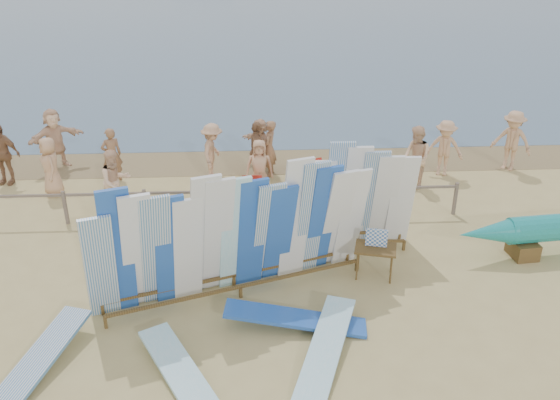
{
  "coord_description": "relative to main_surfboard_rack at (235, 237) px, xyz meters",
  "views": [
    {
      "loc": [
        0.7,
        -10.67,
        7.02
      ],
      "look_at": [
        1.36,
        1.71,
        1.14
      ],
      "focal_mm": 38.0,
      "sensor_mm": 36.0,
      "label": 1
    }
  ],
  "objects": [
    {
      "name": "side_surfboard_rack",
      "position": [
        2.87,
        1.73,
        -0.05
      ],
      "size": [
        2.41,
        0.81,
        2.77
      ],
      "rotation": [
        0.0,
        0.0,
        0.0
      ],
      "color": "brown",
      "rests_on": "ground"
    },
    {
      "name": "beachgoer_0",
      "position": [
        -5.21,
        5.19,
        -0.46
      ],
      "size": [
        0.72,
        0.9,
        1.66
      ],
      "primitive_type": "imported",
      "rotation": [
        0.0,
        0.0,
        5.2
      ],
      "color": "tan",
      "rests_on": "ground"
    },
    {
      "name": "vendor_table",
      "position": [
        2.97,
        0.44,
        -0.91
      ],
      "size": [
        0.99,
        0.81,
        1.15
      ],
      "rotation": [
        0.0,
        0.0,
        -0.25
      ],
      "color": "brown",
      "rests_on": "ground"
    },
    {
      "name": "wet_sand_strip",
      "position": [
        -0.34,
        7.5,
        -1.29
      ],
      "size": [
        40.0,
        2.6,
        0.01
      ],
      "primitive_type": "cube",
      "color": "olive",
      "rests_on": "ground"
    },
    {
      "name": "beachgoer_6",
      "position": [
        0.59,
        4.9,
        -0.5
      ],
      "size": [
        0.79,
        0.4,
        1.59
      ],
      "primitive_type": "imported",
      "rotation": [
        0.0,
        0.0,
        6.24
      ],
      "color": "tan",
      "rests_on": "ground"
    },
    {
      "name": "beach_chair_right",
      "position": [
        0.38,
        3.99,
        -1.05
      ],
      "size": [
        0.53,
        0.55,
        0.83
      ],
      "rotation": [
        0.0,
        0.0,
        0.0
      ],
      "color": "#B11D12",
      "rests_on": "ground"
    },
    {
      "name": "flat_board_b",
      "position": [
        1.62,
        -2.08,
        -1.29
      ],
      "size": [
        1.44,
        2.72,
        0.34
      ],
      "primitive_type": "cube",
      "rotation": [
        0.1,
        0.0,
        -0.35
      ],
      "color": "#94D7ED",
      "rests_on": "ground"
    },
    {
      "name": "beachgoer_8",
      "position": [
        5.05,
        5.11,
        -0.38
      ],
      "size": [
        0.62,
        0.96,
        1.82
      ],
      "primitive_type": "imported",
      "rotation": [
        0.0,
        0.0,
        4.94
      ],
      "color": "beige",
      "rests_on": "ground"
    },
    {
      "name": "beachgoer_4",
      "position": [
        0.54,
        5.87,
        -0.4
      ],
      "size": [
        0.53,
        1.08,
        1.79
      ],
      "primitive_type": "imported",
      "rotation": [
        0.0,
        0.0,
        1.64
      ],
      "color": "#8C6042",
      "rests_on": "ground"
    },
    {
      "name": "beachgoer_extra_1",
      "position": [
        -6.82,
        6.01,
        -0.38
      ],
      "size": [
        1.14,
        0.63,
        1.83
      ],
      "primitive_type": "imported",
      "rotation": [
        0.0,
        0.0,
        6.12
      ],
      "color": "#8C6042",
      "rests_on": "ground"
    },
    {
      "name": "flat_board_a",
      "position": [
        -0.87,
        -2.62,
        -1.29
      ],
      "size": [
        1.8,
        2.63,
        0.25
      ],
      "primitive_type": "cube",
      "rotation": [
        0.07,
        0.0,
        0.51
      ],
      "color": "#94D7ED",
      "rests_on": "ground"
    },
    {
      "name": "beachgoer_11",
      "position": [
        -5.65,
        7.22,
        -0.36
      ],
      "size": [
        1.71,
        1.5,
        1.87
      ],
      "primitive_type": "imported",
      "rotation": [
        0.0,
        0.0,
        0.66
      ],
      "color": "beige",
      "rests_on": "ground"
    },
    {
      "name": "beachgoer_7",
      "position": [
        0.92,
        6.19,
        -0.44
      ],
      "size": [
        0.5,
        0.69,
        1.71
      ],
      "primitive_type": "imported",
      "rotation": [
        0.0,
        0.0,
        4.44
      ],
      "color": "#8C6042",
      "rests_on": "ground"
    },
    {
      "name": "ground",
      "position": [
        -0.34,
        0.3,
        -1.29
      ],
      "size": [
        160.0,
        160.0,
        0.0
      ],
      "primitive_type": "plane",
      "color": "tan",
      "rests_on": "ground"
    },
    {
      "name": "beachgoer_2",
      "position": [
        -3.16,
        3.9,
        -0.42
      ],
      "size": [
        0.91,
        0.85,
        1.74
      ],
      "primitive_type": "imported",
      "rotation": [
        0.0,
        0.0,
        0.68
      ],
      "color": "beige",
      "rests_on": "ground"
    },
    {
      "name": "main_surfboard_rack",
      "position": [
        0.0,
        0.0,
        0.0
      ],
      "size": [
        5.7,
        2.5,
        2.88
      ],
      "rotation": [
        0.0,
        0.0,
        0.33
      ],
      "color": "brown",
      "rests_on": "ground"
    },
    {
      "name": "stroller",
      "position": [
        2.23,
        4.28,
        -0.84
      ],
      "size": [
        0.86,
        0.98,
        1.13
      ],
      "rotation": [
        0.0,
        0.0,
        0.43
      ],
      "color": "#B11D12",
      "rests_on": "ground"
    },
    {
      "name": "flat_board_d",
      "position": [
        1.13,
        -1.26,
        -1.29
      ],
      "size": [
        2.73,
        0.87,
        0.42
      ],
      "primitive_type": "cube",
      "rotation": [
        0.13,
        0.0,
        1.45
      ],
      "color": "blue",
      "rests_on": "ground"
    },
    {
      "name": "beachgoer_9",
      "position": [
        6.15,
        5.97,
        -0.44
      ],
      "size": [
        1.19,
        0.79,
        1.71
      ],
      "primitive_type": "imported",
      "rotation": [
        0.0,
        0.0,
        5.96
      ],
      "color": "tan",
      "rests_on": "ground"
    },
    {
      "name": "beachgoer_5",
      "position": [
        0.65,
        6.93,
        -0.52
      ],
      "size": [
        1.17,
        1.45,
        1.54
      ],
      "primitive_type": "imported",
      "rotation": [
        0.0,
        0.0,
        5.29
      ],
      "color": "beige",
      "rests_on": "ground"
    },
    {
      "name": "fence",
      "position": [
        -0.34,
        3.3,
        -0.66
      ],
      "size": [
        12.08,
        0.08,
        0.9
      ],
      "color": "#716256",
      "rests_on": "ground"
    },
    {
      "name": "flat_board_e",
      "position": [
        -3.37,
        -2.28,
        -1.29
      ],
      "size": [
        1.38,
        2.73,
        0.42
      ],
      "primitive_type": "cube",
      "rotation": [
        0.13,
        0.0,
        -0.32
      ],
      "color": "silver",
      "rests_on": "ground"
    },
    {
      "name": "beachgoer_extra_0",
      "position": [
        8.32,
        6.29,
        -0.36
      ],
      "size": [
        1.24,
        1.16,
        1.86
      ],
      "primitive_type": "imported",
      "rotation": [
        0.0,
        0.0,
        5.58
      ],
      "color": "tan",
      "rests_on": "ground"
    },
    {
      "name": "beach_chair_left",
      "position": [
        -0.28,
        3.93,
        -1.07
      ],
      "size": [
        0.5,
        0.52,
        0.77
      ],
      "rotation": [
        0.0,
        0.0,
        -0.04
      ],
      "color": "#B11D12",
      "rests_on": "ground"
    },
    {
      "name": "beachgoer_1",
      "position": [
        -3.7,
        6.03,
        -0.48
      ],
      "size": [
        0.68,
        0.56,
        1.63
      ],
      "primitive_type": "imported",
      "rotation": [
        0.0,
        0.0,
        3.62
      ],
      "color": "#8C6042",
      "rests_on": "ground"
    },
    {
      "name": "beachgoer_3",
      "position": [
        -0.75,
        5.93,
        -0.42
      ],
      "size": [
        0.65,
        1.19,
        1.74
      ],
      "primitive_type": "imported",
      "rotation": [
        0.0,
        0.0,
        1.39
      ],
      "color": "tan",
      "rests_on": "ground"
    }
  ]
}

